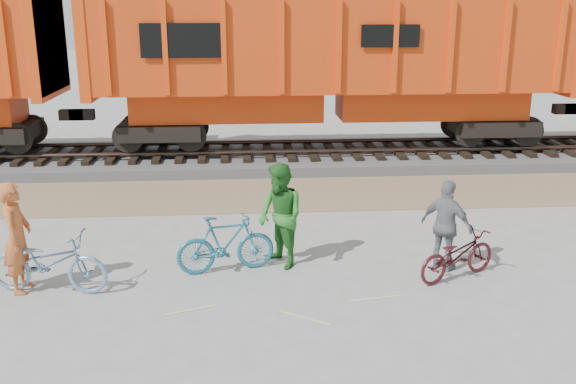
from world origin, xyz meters
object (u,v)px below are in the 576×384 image
at_px(bicycle_blue, 49,263).
at_px(person_man, 280,216).
at_px(bicycle_teal, 226,244).
at_px(person_solo, 17,237).
at_px(bicycle_maroon, 457,255).
at_px(person_woman, 446,226).
at_px(hopper_car_center, 331,62).

height_order(bicycle_blue, person_man, person_man).
xyz_separation_m(bicycle_blue, bicycle_teal, (2.94, 0.65, 0.01)).
bearing_deg(person_man, bicycle_teal, -108.96).
height_order(bicycle_teal, person_solo, person_solo).
height_order(bicycle_maroon, person_man, person_man).
height_order(bicycle_teal, person_woman, person_woman).
bearing_deg(person_man, person_woman, 52.13).
bearing_deg(person_solo, bicycle_blue, -104.48).
relative_size(bicycle_teal, person_solo, 0.93).
xyz_separation_m(person_man, person_woman, (2.97, -0.40, -0.12)).
relative_size(bicycle_blue, bicycle_maroon, 1.20).
relative_size(hopper_car_center, bicycle_blue, 6.96).
xyz_separation_m(bicycle_blue, person_woman, (6.91, 0.45, 0.32)).
xyz_separation_m(hopper_car_center, person_man, (-1.99, -8.08, -2.04)).
relative_size(bicycle_teal, bicycle_maroon, 1.06).
xyz_separation_m(bicycle_maroon, person_solo, (-7.51, 0.05, 0.51)).
bearing_deg(bicycle_blue, person_woman, -77.15).
height_order(hopper_car_center, person_solo, hopper_car_center).
height_order(person_man, person_woman, person_man).
distance_m(bicycle_teal, bicycle_maroon, 4.11).
relative_size(hopper_car_center, bicycle_teal, 7.87).
relative_size(bicycle_blue, person_woman, 1.19).
bearing_deg(bicycle_teal, person_solo, 87.08).
xyz_separation_m(person_solo, person_woman, (7.41, 0.35, -0.11)).
xyz_separation_m(bicycle_maroon, person_man, (-3.07, 0.80, 0.53)).
distance_m(bicycle_blue, person_woman, 6.93).
xyz_separation_m(hopper_car_center, bicycle_teal, (-2.99, -8.28, -2.47)).
bearing_deg(person_solo, bicycle_maroon, -93.56).
bearing_deg(person_man, bicycle_maroon, 45.19).
bearing_deg(bicycle_blue, bicycle_maroon, -80.46).
relative_size(hopper_car_center, person_woman, 8.29).
bearing_deg(hopper_car_center, person_woman, -83.39).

